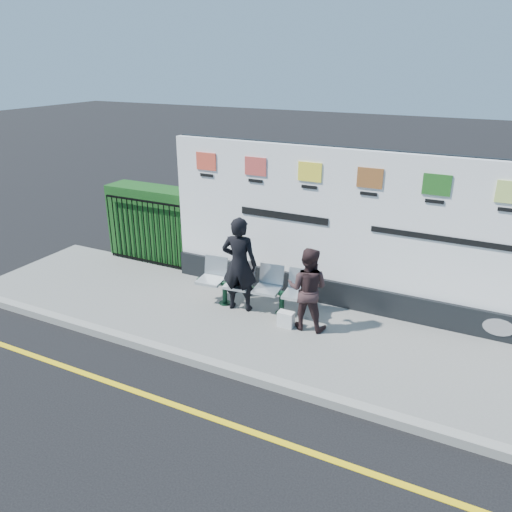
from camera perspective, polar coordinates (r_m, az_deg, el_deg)
The scene contains 12 objects.
ground at distance 7.02m, azimuth -1.45°, elevation -19.19°, with size 80.00×80.00×0.00m, color black.
pavement at distance 8.85m, azimuth 6.22°, elevation -9.24°, with size 14.00×3.00×0.12m, color slate.
kerb at distance 7.68m, azimuth 2.14°, elevation -14.40°, with size 14.00×0.18×0.14m, color gray.
yellow_line at distance 7.02m, azimuth -1.45°, elevation -19.16°, with size 14.00×0.10×0.01m, color yellow.
billboard at distance 9.31m, azimuth 12.37°, elevation 1.28°, with size 8.00×0.30×3.00m.
hedge at distance 11.99m, azimuth -11.32°, elevation 3.73°, with size 2.35×0.70×1.70m, color #164716.
railing at distance 11.69m, azimuth -12.61°, elevation 2.73°, with size 2.05×0.06×1.54m, color black, non-canonical shape.
bench at distance 9.51m, azimuth -0.38°, elevation -4.73°, with size 2.22×0.58×0.48m, color silver, non-canonical shape.
woman_left at distance 9.24m, azimuth -1.91°, elevation -0.96°, with size 0.67×0.44×1.83m, color black.
woman_right at distance 8.69m, azimuth 5.91°, elevation -3.75°, with size 0.73×0.57×1.50m, color #312021.
handbag_brown at distance 9.45m, azimuth -2.03°, elevation -2.54°, with size 0.29×0.13×0.23m, color black.
carrier_bag_white at distance 8.96m, azimuth 3.44°, elevation -7.22°, with size 0.28×0.17×0.28m, color silver.
Camera 1 is at (2.51, -4.67, 4.60)m, focal length 35.00 mm.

